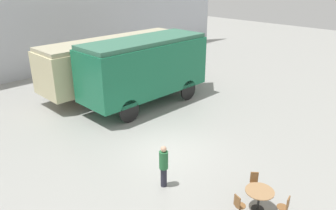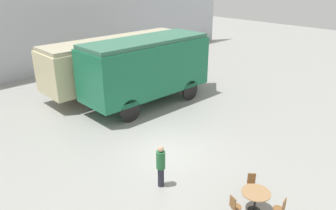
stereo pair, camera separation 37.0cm
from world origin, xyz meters
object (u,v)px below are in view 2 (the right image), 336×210
at_px(cafe_table_near, 256,196).
at_px(visitor_person, 161,165).
at_px(passenger_coach_vintage, 119,59).
at_px(cafe_chair_0, 234,206).
at_px(streamlined_locomotive, 156,64).

height_order(cafe_table_near, visitor_person, visitor_person).
relative_size(passenger_coach_vintage, visitor_person, 6.09).
distance_m(passenger_coach_vintage, cafe_table_near, 14.07).
distance_m(cafe_table_near, cafe_chair_0, 0.87).
bearing_deg(streamlined_locomotive, cafe_chair_0, -118.50).
bearing_deg(cafe_chair_0, streamlined_locomotive, 79.77).
height_order(passenger_coach_vintage, cafe_chair_0, passenger_coach_vintage).
xyz_separation_m(cafe_table_near, cafe_chair_0, (-0.82, 0.27, -0.11)).
xyz_separation_m(cafe_chair_0, visitor_person, (-0.53, 2.98, 0.43)).
height_order(streamlined_locomotive, visitor_person, streamlined_locomotive).
bearing_deg(cafe_chair_0, visitor_person, 118.44).
height_order(cafe_table_near, cafe_chair_0, cafe_chair_0).
distance_m(cafe_table_near, visitor_person, 3.54).
height_order(streamlined_locomotive, cafe_table_near, streamlined_locomotive).
xyz_separation_m(cafe_table_near, visitor_person, (-1.35, 3.25, 0.31)).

